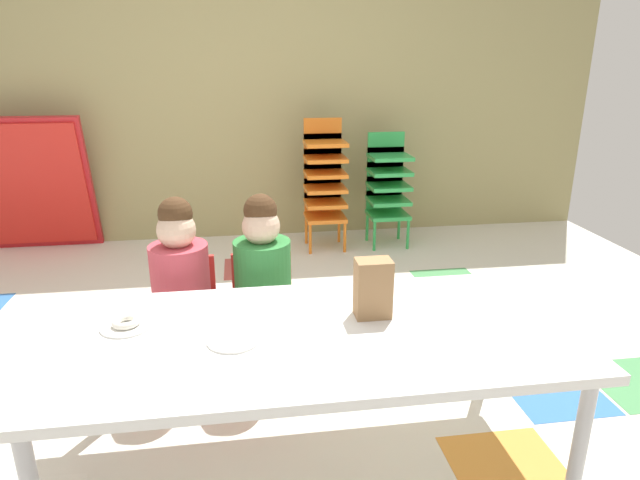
# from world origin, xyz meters

# --- Properties ---
(ground_plane) EXTENTS (6.08, 4.41, 0.02)m
(ground_plane) POSITION_xyz_m (-0.00, -0.00, -0.01)
(ground_plane) COLOR silver
(back_wall) EXTENTS (6.08, 0.10, 2.71)m
(back_wall) POSITION_xyz_m (0.00, 2.21, 1.35)
(back_wall) COLOR tan
(back_wall) RESTS_ON ground_plane
(craft_table) EXTENTS (1.84, 0.83, 0.58)m
(craft_table) POSITION_xyz_m (0.15, -0.78, 0.54)
(craft_table) COLOR white
(craft_table) RESTS_ON ground_plane
(seated_child_near_camera) EXTENTS (0.34, 0.34, 0.92)m
(seated_child_near_camera) POSITION_xyz_m (-0.35, -0.13, 0.55)
(seated_child_near_camera) COLOR red
(seated_child_near_camera) RESTS_ON ground_plane
(seated_child_middle_seat) EXTENTS (0.34, 0.34, 0.92)m
(seated_child_middle_seat) POSITION_xyz_m (0.02, -0.13, 0.55)
(seated_child_middle_seat) COLOR red
(seated_child_middle_seat) RESTS_ON ground_plane
(kid_chair_orange_stack) EXTENTS (0.32, 0.30, 1.04)m
(kid_chair_orange_stack) POSITION_xyz_m (0.60, 1.76, 0.58)
(kid_chair_orange_stack) COLOR orange
(kid_chair_orange_stack) RESTS_ON ground_plane
(kid_chair_green_stack) EXTENTS (0.32, 0.30, 0.92)m
(kid_chair_green_stack) POSITION_xyz_m (1.12, 1.76, 0.52)
(kid_chair_green_stack) COLOR green
(kid_chair_green_stack) RESTS_ON ground_plane
(folded_activity_table) EXTENTS (0.90, 0.29, 1.09)m
(folded_activity_table) POSITION_xyz_m (-1.69, 2.01, 0.54)
(folded_activity_table) COLOR red
(folded_activity_table) RESTS_ON ground_plane
(paper_bag_brown) EXTENTS (0.13, 0.09, 0.22)m
(paper_bag_brown) POSITION_xyz_m (0.40, -0.69, 0.69)
(paper_bag_brown) COLOR #9E754C
(paper_bag_brown) RESTS_ON craft_table
(paper_plate_near_edge) EXTENTS (0.18, 0.18, 0.01)m
(paper_plate_near_edge) POSITION_xyz_m (-0.49, -0.65, 0.59)
(paper_plate_near_edge) COLOR white
(paper_plate_near_edge) RESTS_ON craft_table
(paper_plate_center_table) EXTENTS (0.18, 0.18, 0.01)m
(paper_plate_center_table) POSITION_xyz_m (-0.11, -0.81, 0.59)
(paper_plate_center_table) COLOR white
(paper_plate_center_table) RESTS_ON craft_table
(donut_powdered_on_plate) EXTENTS (0.10, 0.10, 0.03)m
(donut_powdered_on_plate) POSITION_xyz_m (-0.49, -0.65, 0.61)
(donut_powdered_on_plate) COLOR white
(donut_powdered_on_plate) RESTS_ON craft_table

